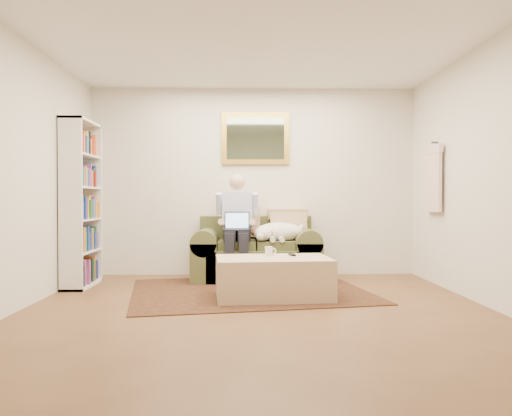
{
  "coord_description": "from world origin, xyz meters",
  "views": [
    {
      "loc": [
        -0.11,
        -4.47,
        1.05
      ],
      "look_at": [
        0.01,
        1.41,
        0.95
      ],
      "focal_mm": 35.0,
      "sensor_mm": 36.0,
      "label": 1
    }
  ],
  "objects_px": {
    "seated_man": "(237,228)",
    "bookshelf": "(81,204)",
    "coffee_mug": "(269,251)",
    "laptop": "(237,225)",
    "sleeping_dog": "(279,232)",
    "sofa": "(256,258)",
    "ottoman": "(273,278)"
  },
  "relations": [
    {
      "from": "sofa",
      "to": "ottoman",
      "type": "bearing_deg",
      "value": -82.87
    },
    {
      "from": "ottoman",
      "to": "coffee_mug",
      "type": "bearing_deg",
      "value": 104.36
    },
    {
      "from": "sleeping_dog",
      "to": "laptop",
      "type": "bearing_deg",
      "value": -166.36
    },
    {
      "from": "sofa",
      "to": "coffee_mug",
      "type": "relative_size",
      "value": 16.45
    },
    {
      "from": "sofa",
      "to": "sleeping_dog",
      "type": "height_order",
      "value": "sofa"
    },
    {
      "from": "sofa",
      "to": "bookshelf",
      "type": "bearing_deg",
      "value": -168.08
    },
    {
      "from": "ottoman",
      "to": "seated_man",
      "type": "bearing_deg",
      "value": 110.26
    },
    {
      "from": "coffee_mug",
      "to": "sleeping_dog",
      "type": "bearing_deg",
      "value": 79.83
    },
    {
      "from": "coffee_mug",
      "to": "ottoman",
      "type": "bearing_deg",
      "value": -75.64
    },
    {
      "from": "sleeping_dog",
      "to": "coffee_mug",
      "type": "height_order",
      "value": "sleeping_dog"
    },
    {
      "from": "sleeping_dog",
      "to": "bookshelf",
      "type": "height_order",
      "value": "bookshelf"
    },
    {
      "from": "sofa",
      "to": "sleeping_dog",
      "type": "bearing_deg",
      "value": -15.74
    },
    {
      "from": "bookshelf",
      "to": "sofa",
      "type": "bearing_deg",
      "value": 11.92
    },
    {
      "from": "coffee_mug",
      "to": "bookshelf",
      "type": "distance_m",
      "value": 2.39
    },
    {
      "from": "laptop",
      "to": "bookshelf",
      "type": "distance_m",
      "value": 1.92
    },
    {
      "from": "seated_man",
      "to": "bookshelf",
      "type": "height_order",
      "value": "bookshelf"
    },
    {
      "from": "laptop",
      "to": "ottoman",
      "type": "distance_m",
      "value": 1.21
    },
    {
      "from": "sleeping_dog",
      "to": "ottoman",
      "type": "xyz_separation_m",
      "value": [
        -0.14,
        -1.16,
        -0.41
      ]
    },
    {
      "from": "sofa",
      "to": "laptop",
      "type": "relative_size",
      "value": 5.15
    },
    {
      "from": "seated_man",
      "to": "coffee_mug",
      "type": "distance_m",
      "value": 1.02
    },
    {
      "from": "ottoman",
      "to": "bookshelf",
      "type": "xyz_separation_m",
      "value": [
        -2.28,
        0.79,
        0.78
      ]
    },
    {
      "from": "sleeping_dog",
      "to": "coffee_mug",
      "type": "bearing_deg",
      "value": -100.17
    },
    {
      "from": "seated_man",
      "to": "bookshelf",
      "type": "bearing_deg",
      "value": -170.99
    },
    {
      "from": "sofa",
      "to": "ottoman",
      "type": "relative_size",
      "value": 1.38
    },
    {
      "from": "sofa",
      "to": "seated_man",
      "type": "bearing_deg",
      "value": -148.55
    },
    {
      "from": "seated_man",
      "to": "laptop",
      "type": "relative_size",
      "value": 4.33
    },
    {
      "from": "sleeping_dog",
      "to": "ottoman",
      "type": "bearing_deg",
      "value": -96.91
    },
    {
      "from": "seated_man",
      "to": "coffee_mug",
      "type": "xyz_separation_m",
      "value": [
        0.36,
        -0.93,
        -0.21
      ]
    },
    {
      "from": "ottoman",
      "to": "coffee_mug",
      "type": "height_order",
      "value": "coffee_mug"
    },
    {
      "from": "seated_man",
      "to": "laptop",
      "type": "distance_m",
      "value": 0.07
    },
    {
      "from": "sofa",
      "to": "coffee_mug",
      "type": "bearing_deg",
      "value": -83.93
    },
    {
      "from": "bookshelf",
      "to": "laptop",
      "type": "bearing_deg",
      "value": 7.1
    }
  ]
}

